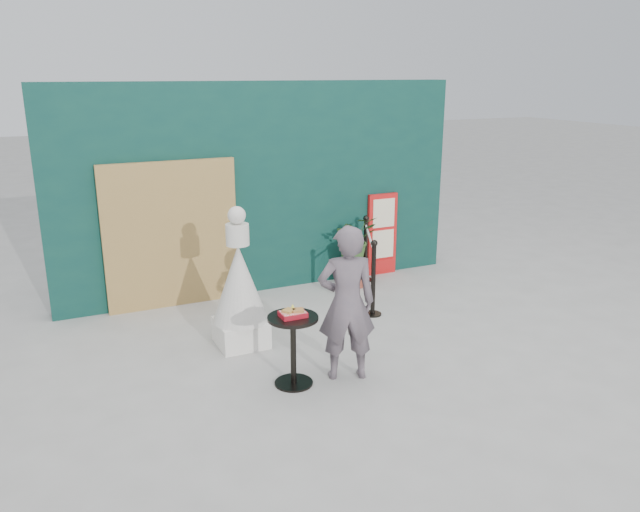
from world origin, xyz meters
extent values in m
plane|color=#ADAAA5|center=(0.00, 0.00, 0.00)|extent=(60.00, 60.00, 0.00)
cube|color=#0B322E|center=(0.00, 3.15, 1.50)|extent=(6.00, 0.30, 3.00)
cube|color=tan|center=(-1.40, 2.94, 1.00)|extent=(1.80, 0.08, 2.00)
imported|color=#65565D|center=(-0.23, 0.05, 0.83)|extent=(0.70, 0.56, 1.66)
cube|color=red|center=(1.90, 2.96, 0.65)|extent=(0.50, 0.06, 1.30)
cube|color=beige|center=(1.90, 2.92, 1.00)|extent=(0.38, 0.02, 0.45)
cube|color=beige|center=(1.90, 2.92, 0.50)|extent=(0.38, 0.02, 0.45)
cube|color=red|center=(1.90, 2.92, 0.15)|extent=(0.38, 0.02, 0.18)
cube|color=white|center=(-0.99, 1.30, 0.15)|extent=(0.56, 0.56, 0.31)
cone|color=silver|center=(-0.99, 1.30, 0.77)|extent=(0.65, 0.65, 0.92)
cylinder|color=silver|center=(-0.99, 1.30, 1.35)|extent=(0.27, 0.27, 0.25)
sphere|color=silver|center=(-0.99, 1.30, 1.57)|extent=(0.20, 0.20, 0.20)
cylinder|color=black|center=(-0.80, 0.13, 0.01)|extent=(0.40, 0.40, 0.02)
cylinder|color=black|center=(-0.80, 0.13, 0.36)|extent=(0.06, 0.06, 0.72)
cylinder|color=black|center=(-0.80, 0.13, 0.73)|extent=(0.52, 0.52, 0.03)
cube|color=#AE1221|center=(-0.80, 0.13, 0.78)|extent=(0.26, 0.19, 0.05)
cube|color=red|center=(-0.80, 0.13, 0.80)|extent=(0.24, 0.17, 0.00)
cube|color=tan|center=(-0.84, 0.14, 0.82)|extent=(0.15, 0.14, 0.02)
cube|color=#C28947|center=(-0.75, 0.11, 0.82)|extent=(0.13, 0.13, 0.02)
cone|color=#F2F03F|center=(-0.78, 0.18, 0.83)|extent=(0.06, 0.06, 0.06)
cylinder|color=brown|center=(1.23, 2.64, 0.16)|extent=(0.39, 0.39, 0.32)
cylinder|color=brown|center=(1.23, 2.64, 0.35)|extent=(0.43, 0.43, 0.05)
imported|color=#305122|center=(1.23, 2.64, 0.73)|extent=(0.64, 0.55, 0.71)
cylinder|color=black|center=(0.90, 1.46, 0.01)|extent=(0.24, 0.24, 0.02)
cylinder|color=black|center=(0.90, 1.46, 0.48)|extent=(0.06, 0.06, 0.96)
sphere|color=black|center=(0.90, 1.46, 0.99)|extent=(0.09, 0.09, 0.09)
cylinder|color=black|center=(1.50, 2.76, 0.01)|extent=(0.24, 0.24, 0.02)
cylinder|color=black|center=(1.50, 2.76, 0.48)|extent=(0.06, 0.06, 0.96)
sphere|color=black|center=(1.50, 2.76, 0.99)|extent=(0.09, 0.09, 0.09)
cylinder|color=silver|center=(1.20, 2.11, 0.88)|extent=(0.63, 1.31, 0.03)
camera|label=1|loc=(-3.02, -5.28, 3.12)|focal=35.00mm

